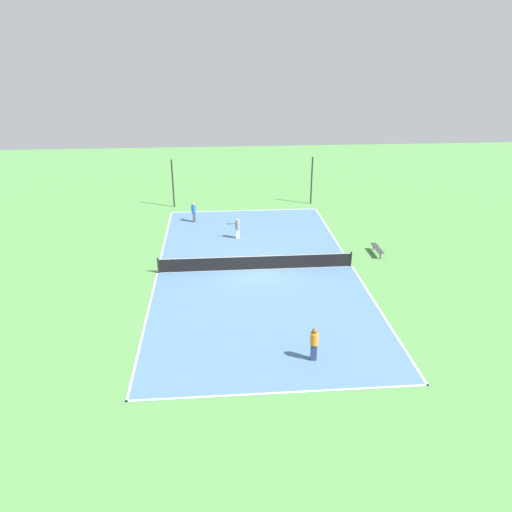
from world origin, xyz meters
The scene contains 11 objects.
ground_plane centered at (0.00, 0.00, 0.00)m, with size 80.00×80.00×0.00m, color #518E47.
court_surface centered at (0.00, 0.00, 0.01)m, with size 11.98×23.53×0.02m.
tennis_net centered at (0.00, 0.00, 0.51)m, with size 11.78×0.10×0.95m.
bench centered at (8.06, 1.79, 0.39)m, with size 0.36×1.80×0.45m.
player_center_orange centered at (1.70, -9.60, 0.91)m, with size 0.38×0.38×1.56m.
player_baseline_gray centered at (-0.86, 5.42, 0.83)m, with size 0.95×0.40×1.43m.
player_near_blue centered at (-4.02, 9.23, 0.89)m, with size 0.40×0.95×1.53m.
tennis_ball_far_baseline centered at (-0.58, 11.22, 0.06)m, with size 0.07×0.07×0.07m, color #CCE033.
tennis_ball_near_net centered at (-4.24, -3.80, 0.06)m, with size 0.07×0.07×0.07m, color #CCE033.
fence_post_back_left centered at (-5.82, 13.29, 2.01)m, with size 0.12×0.12×4.01m.
fence_post_back_right centered at (5.82, 13.29, 2.01)m, with size 0.12×0.12×4.01m.
Camera 1 is at (-2.26, -27.46, 12.58)m, focal length 35.00 mm.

